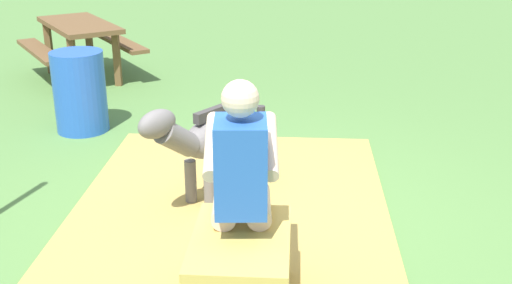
# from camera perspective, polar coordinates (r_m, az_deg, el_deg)

# --- Properties ---
(ground_plane) EXTENTS (24.00, 24.00, 0.00)m
(ground_plane) POSITION_cam_1_polar(r_m,az_deg,el_deg) (4.69, -0.51, -7.25)
(ground_plane) COLOR #568442
(hay_patch) EXTENTS (3.47, 2.40, 0.02)m
(hay_patch) POSITION_cam_1_polar(r_m,az_deg,el_deg) (4.70, -2.54, -7.06)
(hay_patch) COLOR tan
(hay_patch) RESTS_ON ground
(hay_bale) EXTENTS (0.79, 0.55, 0.49)m
(hay_bale) POSITION_cam_1_polar(r_m,az_deg,el_deg) (3.64, -1.36, -11.93)
(hay_bale) COLOR tan
(hay_bale) RESTS_ON ground
(person_seated) EXTENTS (0.68, 0.45, 1.37)m
(person_seated) POSITION_cam_1_polar(r_m,az_deg,el_deg) (3.53, -1.34, -3.42)
(person_seated) COLOR beige
(person_seated) RESTS_ON ground
(pony_standing) EXTENTS (1.17, 0.92, 0.90)m
(pony_standing) POSITION_cam_1_polar(r_m,az_deg,el_deg) (4.83, -3.67, 0.56)
(pony_standing) COLOR slate
(pony_standing) RESTS_ON ground
(water_barrel) EXTENTS (0.53, 0.53, 0.83)m
(water_barrel) POSITION_cam_1_polar(r_m,az_deg,el_deg) (6.64, -15.67, 4.41)
(water_barrel) COLOR blue
(water_barrel) RESTS_ON ground
(picnic_bench) EXTENTS (1.98, 1.93, 0.75)m
(picnic_bench) POSITION_cam_1_polar(r_m,az_deg,el_deg) (8.60, -15.65, 9.25)
(picnic_bench) COLOR brown
(picnic_bench) RESTS_ON ground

